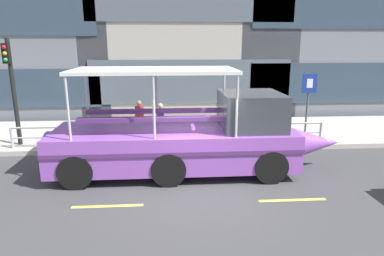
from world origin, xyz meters
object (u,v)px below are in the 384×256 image
at_px(pedestrian_near_bow, 257,112).
at_px(traffic_light_pole, 12,82).
at_px(pedestrian_mid_left, 161,118).
at_px(duck_tour_boat, 191,139).
at_px(parking_sign, 308,95).
at_px(pedestrian_mid_right, 139,115).

bearing_deg(pedestrian_near_bow, traffic_light_pole, -174.44).
distance_m(pedestrian_near_bow, pedestrian_mid_left, 4.16).
relative_size(duck_tour_boat, pedestrian_mid_left, 6.11).
bearing_deg(parking_sign, pedestrian_mid_right, 175.29).
distance_m(duck_tour_boat, pedestrian_mid_left, 3.13).
bearing_deg(parking_sign, traffic_light_pole, -179.42).
distance_m(traffic_light_pole, duck_tour_boat, 7.19).
xyz_separation_m(traffic_light_pole, pedestrian_mid_left, (5.46, 0.24, -1.52)).
xyz_separation_m(pedestrian_near_bow, pedestrian_mid_right, (-4.97, -0.25, -0.02)).
bearing_deg(duck_tour_boat, pedestrian_mid_left, 109.10).
bearing_deg(traffic_light_pole, pedestrian_near_bow, 5.56).
distance_m(traffic_light_pole, pedestrian_mid_left, 5.67).
bearing_deg(pedestrian_mid_right, parking_sign, -4.71).
bearing_deg(pedestrian_mid_left, pedestrian_near_bow, 9.58).
relative_size(pedestrian_near_bow, pedestrian_mid_left, 1.06).
distance_m(traffic_light_pole, pedestrian_mid_right, 4.87).
height_order(traffic_light_pole, pedestrian_mid_left, traffic_light_pole).
height_order(traffic_light_pole, parking_sign, traffic_light_pole).
bearing_deg(pedestrian_mid_right, traffic_light_pole, -171.60).
relative_size(traffic_light_pole, pedestrian_mid_left, 2.64).
relative_size(duck_tour_boat, pedestrian_near_bow, 5.79).
relative_size(pedestrian_mid_left, pedestrian_mid_right, 0.97).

